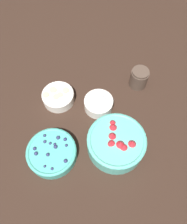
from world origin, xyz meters
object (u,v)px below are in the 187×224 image
object	(u,v)px
bowl_blueberries	(52,153)
bowl_bananas	(58,96)
bowl_strawberries	(116,142)
jar_chocolate	(139,78)
bowl_cream	(99,103)

from	to	relation	value
bowl_blueberries	bowl_bananas	xyz separation A→B (m)	(0.06, 0.24, -0.00)
bowl_strawberries	jar_chocolate	size ratio (longest dim) A/B	2.39
bowl_cream	jar_chocolate	distance (m)	0.21
bowl_blueberries	jar_chocolate	world-z (taller)	jar_chocolate
jar_chocolate	bowl_cream	bearing A→B (deg)	-158.39
bowl_strawberries	bowl_cream	distance (m)	0.19
bowl_strawberries	jar_chocolate	world-z (taller)	bowl_strawberries
bowl_blueberries	jar_chocolate	distance (m)	0.48
bowl_bananas	jar_chocolate	size ratio (longest dim) A/B	1.48
bowl_strawberries	bowl_blueberries	size ratio (longest dim) A/B	1.18
bowl_blueberries	bowl_cream	xyz separation A→B (m)	(0.21, 0.17, 0.00)
bowl_blueberries	bowl_strawberries	bearing A→B (deg)	-4.68
bowl_strawberries	jar_chocolate	bearing A→B (deg)	56.45
jar_chocolate	bowl_blueberries	bearing A→B (deg)	-149.29
bowl_bananas	bowl_cream	world-z (taller)	bowl_cream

